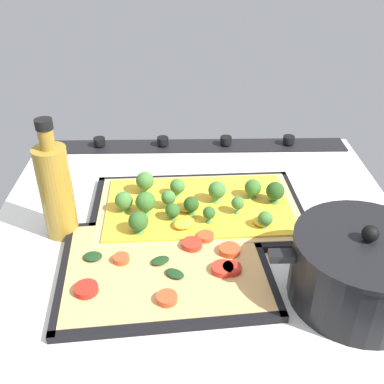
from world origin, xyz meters
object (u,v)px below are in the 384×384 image
broccoli_pizza (195,206)px  cooking_pot (361,269)px  baking_tray_back (165,269)px  oil_bottle (56,189)px  veggie_pizza_back (166,266)px  baking_tray_front (198,211)px

broccoli_pizza → cooking_pot: size_ratio=1.41×
broccoli_pizza → baking_tray_back: bearing=71.3°
cooking_pot → oil_bottle: oil_bottle is taller
broccoli_pizza → baking_tray_back: (5.36, 15.89, -1.67)cm
veggie_pizza_back → oil_bottle: (19.04, -10.80, 8.14)cm
cooking_pot → oil_bottle: size_ratio=1.25×
oil_bottle → veggie_pizza_back: bearing=150.4°
baking_tray_back → oil_bottle: oil_bottle is taller
baking_tray_front → oil_bottle: bearing=13.0°
baking_tray_front → oil_bottle: oil_bottle is taller
baking_tray_back → oil_bottle: size_ratio=1.62×
baking_tray_front → oil_bottle: size_ratio=1.87×
baking_tray_front → veggie_pizza_back: size_ratio=1.25×
broccoli_pizza → cooking_pot: bearing=136.9°
baking_tray_back → oil_bottle: bearing=-29.7°
baking_tray_front → baking_tray_back: 17.40cm
baking_tray_front → cooking_pot: size_ratio=1.50×
baking_tray_front → broccoli_pizza: size_ratio=1.06×
oil_bottle → cooking_pot: bearing=160.4°
baking_tray_back → cooking_pot: bearing=167.7°
broccoli_pizza → veggie_pizza_back: (5.09, 15.96, -0.97)cm
oil_bottle → baking_tray_front: bearing=-167.0°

